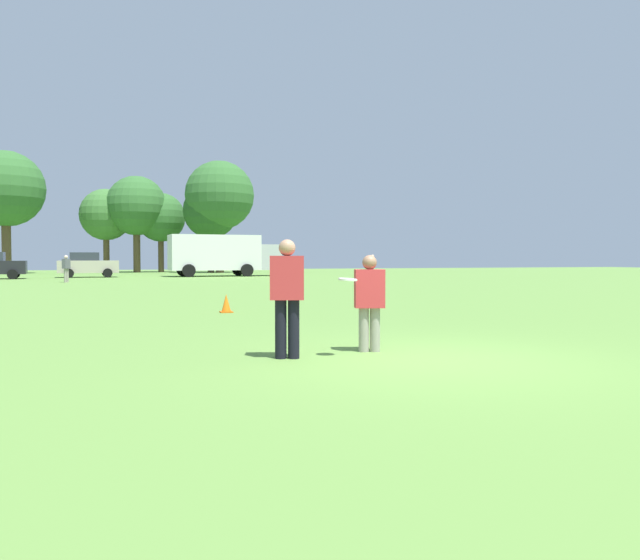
% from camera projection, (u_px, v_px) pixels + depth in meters
% --- Properties ---
extents(ground_plane, '(140.58, 140.58, 0.00)m').
position_uv_depth(ground_plane, '(428.00, 360.00, 8.67)').
color(ground_plane, '#608C3D').
extents(player_thrower, '(0.53, 0.40, 1.68)m').
position_uv_depth(player_thrower, '(287.00, 292.00, 8.76)').
color(player_thrower, black).
rests_on(player_thrower, ground).
extents(player_defender, '(0.50, 0.36, 1.46)m').
position_uv_depth(player_defender, '(369.00, 298.00, 9.40)').
color(player_defender, gray).
rests_on(player_defender, ground).
extents(frisbee, '(0.27, 0.27, 0.05)m').
position_uv_depth(frisbee, '(348.00, 279.00, 8.80)').
color(frisbee, white).
extents(traffic_cone, '(0.32, 0.32, 0.48)m').
position_uv_depth(traffic_cone, '(226.00, 304.00, 16.18)').
color(traffic_cone, '#D8590C').
rests_on(traffic_cone, ground).
extents(parked_car_mid_right, '(4.29, 2.38, 1.82)m').
position_uv_depth(parked_car_mid_right, '(87.00, 265.00, 45.49)').
color(parked_car_mid_right, '#B7AD99').
rests_on(parked_car_mid_right, ground).
extents(box_truck, '(8.61, 3.29, 3.18)m').
position_uv_depth(box_truck, '(223.00, 254.00, 48.18)').
color(box_truck, white).
rests_on(box_truck, ground).
extents(bystander_sideline_watcher, '(0.46, 0.50, 1.58)m').
position_uv_depth(bystander_sideline_watcher, '(66.00, 267.00, 35.98)').
color(bystander_sideline_watcher, gray).
rests_on(bystander_sideline_watcher, ground).
extents(bystander_far_jogger, '(0.51, 0.51, 1.66)m').
position_uv_depth(bystander_far_jogger, '(373.00, 265.00, 44.27)').
color(bystander_far_jogger, gray).
rests_on(bystander_far_jogger, ground).
extents(tree_center_elm, '(6.77, 6.77, 11.00)m').
position_uv_depth(tree_center_elm, '(5.00, 189.00, 55.47)').
color(tree_center_elm, brown).
rests_on(tree_center_elm, ground).
extents(tree_east_birch, '(5.04, 5.04, 8.19)m').
position_uv_depth(tree_east_birch, '(106.00, 215.00, 60.97)').
color(tree_east_birch, brown).
rests_on(tree_east_birch, ground).
extents(tree_east_oak, '(5.78, 5.78, 9.40)m').
position_uv_depth(tree_east_oak, '(136.00, 206.00, 60.56)').
color(tree_east_oak, brown).
rests_on(tree_east_oak, ground).
extents(tree_far_east_pine, '(4.85, 4.85, 7.88)m').
position_uv_depth(tree_far_east_pine, '(161.00, 218.00, 61.88)').
color(tree_far_east_pine, brown).
rests_on(tree_far_east_pine, ground).
extents(tree_far_west_pine, '(5.28, 5.28, 8.58)m').
position_uv_depth(tree_far_west_pine, '(211.00, 211.00, 59.77)').
color(tree_far_west_pine, brown).
rests_on(tree_far_west_pine, ground).
extents(tree_horizon_center, '(6.58, 6.58, 10.69)m').
position_uv_depth(tree_horizon_center, '(220.00, 196.00, 59.41)').
color(tree_horizon_center, brown).
rests_on(tree_horizon_center, ground).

